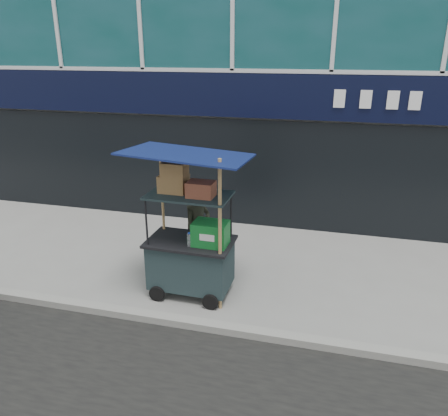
# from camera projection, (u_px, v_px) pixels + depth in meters

# --- Properties ---
(ground) EXTENTS (80.00, 80.00, 0.00)m
(ground) POSITION_uv_depth(u_px,v_px,m) (172.00, 315.00, 6.68)
(ground) COLOR slate
(ground) RESTS_ON ground
(curb) EXTENTS (80.00, 0.18, 0.12)m
(curb) POSITION_uv_depth(u_px,v_px,m) (167.00, 319.00, 6.48)
(curb) COLOR gray
(curb) RESTS_ON ground
(vendor_cart) EXTENTS (1.85, 1.33, 2.47)m
(vendor_cart) POSITION_uv_depth(u_px,v_px,m) (191.00, 246.00, 7.00)
(vendor_cart) COLOR black
(vendor_cart) RESTS_ON ground
(vendor_man) EXTENTS (0.61, 0.71, 1.65)m
(vendor_man) POSITION_uv_depth(u_px,v_px,m) (198.00, 231.00, 7.66)
(vendor_man) COLOR black
(vendor_man) RESTS_ON ground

